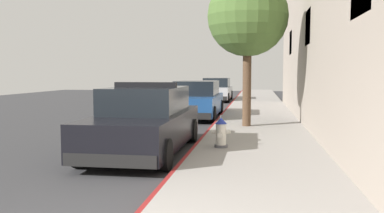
# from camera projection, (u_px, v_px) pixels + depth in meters

# --- Properties ---
(ground_plane) EXTENTS (31.20, 60.00, 0.20)m
(ground_plane) POSITION_uv_depth(u_px,v_px,m) (89.00, 129.00, 14.77)
(ground_plane) COLOR #353538
(sidewalk_pavement) EXTENTS (2.97, 60.00, 0.15)m
(sidewalk_pavement) POSITION_uv_depth(u_px,v_px,m) (258.00, 127.00, 13.83)
(sidewalk_pavement) COLOR gray
(sidewalk_pavement) RESTS_ON ground
(curb_painted_edge) EXTENTS (0.08, 60.00, 0.15)m
(curb_painted_edge) POSITION_uv_depth(u_px,v_px,m) (213.00, 127.00, 14.06)
(curb_painted_edge) COLOR maroon
(curb_painted_edge) RESTS_ON ground
(police_cruiser) EXTENTS (1.94, 4.84, 1.68)m
(police_cruiser) POSITION_uv_depth(u_px,v_px,m) (145.00, 122.00, 9.78)
(police_cruiser) COLOR black
(police_cruiser) RESTS_ON ground
(parked_car_silver_ahead) EXTENTS (1.94, 4.84, 1.56)m
(parked_car_silver_ahead) POSITION_uv_depth(u_px,v_px,m) (197.00, 100.00, 17.52)
(parked_car_silver_ahead) COLOR navy
(parked_car_silver_ahead) RESTS_ON ground
(parked_car_dark_far) EXTENTS (1.94, 4.84, 1.56)m
(parked_car_dark_far) POSITION_uv_depth(u_px,v_px,m) (217.00, 90.00, 28.08)
(parked_car_dark_far) COLOR #B2B5BA
(parked_car_dark_far) RESTS_ON ground
(fire_hydrant) EXTENTS (0.44, 0.40, 0.76)m
(fire_hydrant) POSITION_uv_depth(u_px,v_px,m) (221.00, 133.00, 9.71)
(fire_hydrant) COLOR #4C4C51
(fire_hydrant) RESTS_ON sidewalk_pavement
(street_tree) EXTENTS (2.63, 2.63, 4.91)m
(street_tree) POSITION_uv_depth(u_px,v_px,m) (248.00, 17.00, 13.37)
(street_tree) COLOR brown
(street_tree) RESTS_ON sidewalk_pavement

